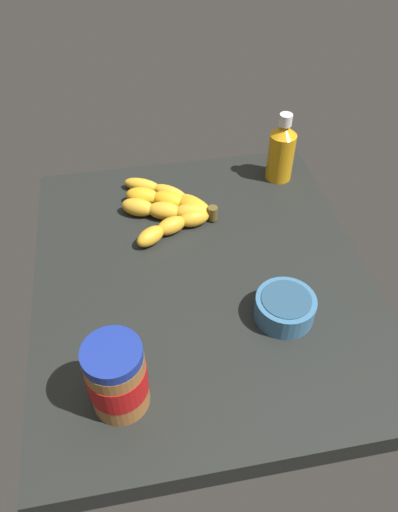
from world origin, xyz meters
TOP-DOWN VIEW (x-y plane):
  - ground_plane at (0.00, 0.00)cm, footprint 70.98×60.45cm
  - banana_bunch at (-17.65, -3.56)cm, footprint 23.01×19.60cm
  - peanut_butter_jar at (22.76, -16.16)cm, footprint 8.47×8.47cm
  - honey_bottle at (-25.88, 22.42)cm, footprint 5.75×5.75cm
  - small_bowl at (12.17, 11.82)cm, footprint 10.07×10.07cm

SIDE VIEW (x-z plane):
  - ground_plane at x=0.00cm, z-range -4.89..0.00cm
  - banana_bunch at x=-17.65cm, z-range -0.14..3.61cm
  - small_bowl at x=12.17cm, z-range 0.06..4.57cm
  - peanut_butter_jar at x=22.76cm, z-range -0.10..12.71cm
  - honey_bottle at x=-25.88cm, z-range -0.92..14.61cm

